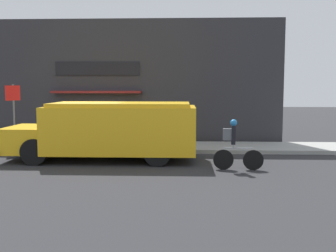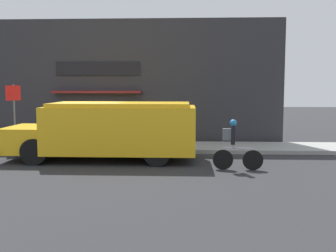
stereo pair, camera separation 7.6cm
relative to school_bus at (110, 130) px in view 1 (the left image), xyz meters
name	(u,v)px [view 1 (the left image)]	position (x,y,z in m)	size (l,w,h in m)	color
ground_plane	(89,153)	(-1.10, 1.41, -1.09)	(70.00, 70.00, 0.00)	#2B2B2D
sidewalk	(96,147)	(-1.10, 2.61, -1.01)	(28.00, 2.40, 0.15)	#999993
storefront	(102,82)	(-1.11, 4.14, 1.71)	(16.24, 0.78, 5.60)	#2D2D33
school_bus	(110,130)	(0.00, 0.00, 0.00)	(6.61, 2.79, 2.04)	yellow
cyclist	(235,145)	(4.17, -1.46, -0.30)	(1.56, 0.21, 1.59)	black
stop_sign_post	(13,105)	(-4.27, 1.92, 0.75)	(0.45, 0.45, 2.53)	slate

